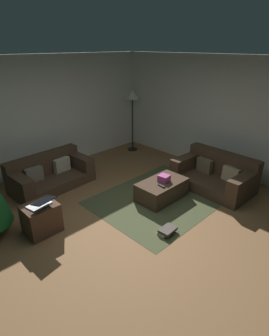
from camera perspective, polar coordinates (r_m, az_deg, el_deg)
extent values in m
plane|color=brown|center=(4.72, -1.02, -11.81)|extent=(6.40, 6.40, 0.00)
cube|color=silver|center=(6.63, -20.48, 9.90)|extent=(6.40, 0.12, 2.60)
cube|color=silver|center=(6.56, 19.49, 9.89)|extent=(0.12, 6.40, 2.60)
cube|color=#473323|center=(6.09, -16.61, -2.78)|extent=(1.70, 0.93, 0.22)
cube|color=#473323|center=(6.20, -18.47, 0.86)|extent=(1.67, 0.33, 0.45)
cube|color=#473323|center=(6.34, -11.50, 1.39)|extent=(0.29, 0.86, 0.29)
cube|color=#473323|center=(5.71, -22.91, -2.80)|extent=(0.29, 0.86, 0.29)
cube|color=#BCB299|center=(6.22, -14.84, 0.65)|extent=(0.37, 0.15, 0.30)
cube|color=#716B5B|center=(5.93, -20.13, -1.28)|extent=(0.36, 0.13, 0.30)
cube|color=#473323|center=(6.01, 15.77, -3.03)|extent=(1.00, 1.62, 0.22)
cube|color=#473323|center=(6.14, 17.92, 0.98)|extent=(0.30, 1.59, 0.49)
cube|color=#473323|center=(5.62, 21.79, -2.85)|extent=(0.95, 0.28, 0.31)
cube|color=#473323|center=(6.23, 10.91, 1.19)|extent=(0.95, 0.28, 0.31)
cube|color=tan|center=(5.88, 19.41, -1.31)|extent=(0.20, 0.38, 0.31)
cube|color=brown|center=(6.17, 14.35, 0.55)|extent=(0.17, 0.37, 0.30)
cube|color=#473323|center=(5.42, 5.67, -4.49)|extent=(0.99, 0.59, 0.36)
cube|color=#B23F8C|center=(5.31, 6.16, -2.14)|extent=(0.21, 0.22, 0.13)
cube|color=black|center=(5.14, 5.65, -3.71)|extent=(0.07, 0.17, 0.02)
cube|color=#4C3323|center=(4.69, -18.78, -9.90)|extent=(0.52, 0.44, 0.49)
cube|color=silver|center=(4.56, -19.21, -7.24)|extent=(0.38, 0.29, 0.02)
cube|color=black|center=(4.40, -18.30, -6.48)|extent=(0.38, 0.29, 0.06)
cube|color=beige|center=(4.56, 6.58, -13.06)|extent=(0.28, 0.16, 0.04)
cube|color=#4C423D|center=(4.53, 6.93, -12.61)|extent=(0.30, 0.21, 0.05)
cylinder|color=black|center=(7.96, -0.42, 3.95)|extent=(0.28, 0.28, 0.02)
cylinder|color=black|center=(7.74, -0.43, 8.90)|extent=(0.04, 0.04, 1.45)
cone|color=beige|center=(7.56, -0.45, 15.07)|extent=(0.36, 0.36, 0.24)
cube|color=#454B2D|center=(5.50, 5.59, -6.12)|extent=(2.60, 2.00, 0.01)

